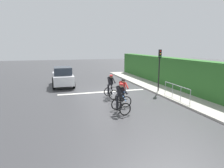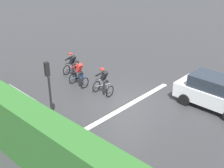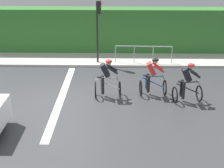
{
  "view_description": "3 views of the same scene",
  "coord_description": "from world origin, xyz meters",
  "px_view_note": "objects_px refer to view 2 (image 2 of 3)",
  "views": [
    {
      "loc": [
        3.83,
        15.05,
        3.6
      ],
      "look_at": [
        0.01,
        2.34,
        1.11
      ],
      "focal_mm": 32.55,
      "sensor_mm": 36.0,
      "label": 1
    },
    {
      "loc": [
        -11.16,
        -9.31,
        8.21
      ],
      "look_at": [
        -0.12,
        0.98,
        0.91
      ],
      "focal_mm": 48.01,
      "sensor_mm": 36.0,
      "label": 2
    },
    {
      "loc": [
        12.41,
        2.13,
        5.96
      ],
      "look_at": [
        0.7,
        1.92,
        0.94
      ],
      "focal_mm": 52.65,
      "sensor_mm": 36.0,
      "label": 3
    }
  ],
  "objects_px": {
    "traffic_light_near_crossing": "(49,85)",
    "pedestrian_railing_kerbside": "(24,97)",
    "cyclist_second": "(79,74)",
    "cyclist_lead": "(72,66)",
    "car_white": "(214,92)",
    "cyclist_mid": "(103,82)"
  },
  "relations": [
    {
      "from": "car_white",
      "to": "pedestrian_railing_kerbside",
      "type": "bearing_deg",
      "value": 134.77
    },
    {
      "from": "cyclist_lead",
      "to": "cyclist_second",
      "type": "height_order",
      "value": "same"
    },
    {
      "from": "cyclist_second",
      "to": "pedestrian_railing_kerbside",
      "type": "distance_m",
      "value": 3.89
    },
    {
      "from": "cyclist_second",
      "to": "pedestrian_railing_kerbside",
      "type": "xyz_separation_m",
      "value": [
        -3.89,
        -0.09,
        -0.03
      ]
    },
    {
      "from": "cyclist_lead",
      "to": "car_white",
      "type": "height_order",
      "value": "car_white"
    },
    {
      "from": "cyclist_second",
      "to": "cyclist_mid",
      "type": "distance_m",
      "value": 1.92
    },
    {
      "from": "cyclist_lead",
      "to": "cyclist_mid",
      "type": "bearing_deg",
      "value": -96.97
    },
    {
      "from": "cyclist_lead",
      "to": "car_white",
      "type": "relative_size",
      "value": 0.4
    },
    {
      "from": "cyclist_mid",
      "to": "traffic_light_near_crossing",
      "type": "xyz_separation_m",
      "value": [
        -4.09,
        -0.56,
        1.43
      ]
    },
    {
      "from": "cyclist_lead",
      "to": "traffic_light_near_crossing",
      "type": "height_order",
      "value": "traffic_light_near_crossing"
    },
    {
      "from": "cyclist_second",
      "to": "pedestrian_railing_kerbside",
      "type": "bearing_deg",
      "value": -178.74
    },
    {
      "from": "cyclist_lead",
      "to": "car_white",
      "type": "distance_m",
      "value": 8.93
    },
    {
      "from": "traffic_light_near_crossing",
      "to": "pedestrian_railing_kerbside",
      "type": "relative_size",
      "value": 1.11
    },
    {
      "from": "cyclist_mid",
      "to": "pedestrian_railing_kerbside",
      "type": "relative_size",
      "value": 0.55
    },
    {
      "from": "cyclist_mid",
      "to": "traffic_light_near_crossing",
      "type": "distance_m",
      "value": 4.36
    },
    {
      "from": "cyclist_mid",
      "to": "cyclist_lead",
      "type": "bearing_deg",
      "value": 83.03
    },
    {
      "from": "car_white",
      "to": "traffic_light_near_crossing",
      "type": "bearing_deg",
      "value": 146.05
    },
    {
      "from": "traffic_light_near_crossing",
      "to": "pedestrian_railing_kerbside",
      "type": "xyz_separation_m",
      "value": [
        -0.02,
        2.38,
        -1.45
      ]
    },
    {
      "from": "cyclist_lead",
      "to": "cyclist_mid",
      "type": "distance_m",
      "value": 3.26
    },
    {
      "from": "cyclist_mid",
      "to": "traffic_light_near_crossing",
      "type": "bearing_deg",
      "value": -172.21
    },
    {
      "from": "cyclist_second",
      "to": "cyclist_mid",
      "type": "height_order",
      "value": "same"
    },
    {
      "from": "cyclist_second",
      "to": "traffic_light_near_crossing",
      "type": "bearing_deg",
      "value": -147.56
    }
  ]
}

